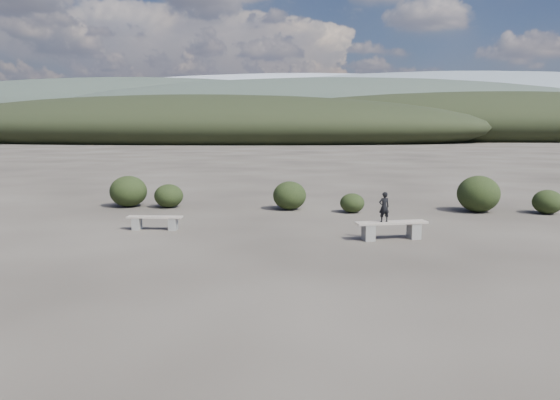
# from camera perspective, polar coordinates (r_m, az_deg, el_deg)

# --- Properties ---
(ground) EXTENTS (1200.00, 1200.00, 0.00)m
(ground) POSITION_cam_1_polar(r_m,az_deg,el_deg) (11.66, 1.37, -7.75)
(ground) COLOR #2F2A24
(ground) RESTS_ON ground
(bench_left) EXTENTS (1.67, 0.40, 0.41)m
(bench_left) POSITION_cam_1_polar(r_m,az_deg,el_deg) (16.83, -12.95, -2.22)
(bench_left) COLOR slate
(bench_left) RESTS_ON ground
(bench_right) EXTENTS (2.03, 0.94, 0.50)m
(bench_right) POSITION_cam_1_polar(r_m,az_deg,el_deg) (15.35, 11.57, -2.95)
(bench_right) COLOR slate
(bench_right) RESTS_ON ground
(seated_person) EXTENTS (0.35, 0.29, 0.83)m
(seated_person) POSITION_cam_1_polar(r_m,az_deg,el_deg) (15.16, 10.83, -0.72)
(seated_person) COLOR black
(seated_person) RESTS_ON bench_right
(shrub_a) EXTENTS (1.10, 1.10, 0.90)m
(shrub_a) POSITION_cam_1_polar(r_m,az_deg,el_deg) (21.26, -11.55, 0.43)
(shrub_a) COLOR black
(shrub_a) RESTS_ON ground
(shrub_b) EXTENTS (1.24, 1.24, 1.06)m
(shrub_b) POSITION_cam_1_polar(r_m,az_deg,el_deg) (20.29, 1.00, 0.47)
(shrub_b) COLOR black
(shrub_b) RESTS_ON ground
(shrub_c) EXTENTS (0.88, 0.88, 0.70)m
(shrub_c) POSITION_cam_1_polar(r_m,az_deg,el_deg) (19.78, 7.56, -0.31)
(shrub_c) COLOR black
(shrub_c) RESTS_ON ground
(shrub_d) EXTENTS (1.51, 1.51, 1.32)m
(shrub_d) POSITION_cam_1_polar(r_m,az_deg,el_deg) (21.01, 20.03, 0.61)
(shrub_d) COLOR black
(shrub_d) RESTS_ON ground
(shrub_e) EXTENTS (1.03, 1.03, 0.86)m
(shrub_e) POSITION_cam_1_polar(r_m,az_deg,el_deg) (21.54, 26.17, -0.18)
(shrub_e) COLOR black
(shrub_e) RESTS_ON ground
(shrub_f) EXTENTS (1.42, 1.42, 1.20)m
(shrub_f) POSITION_cam_1_polar(r_m,az_deg,el_deg) (21.82, -15.56, 0.88)
(shrub_f) COLOR black
(shrub_f) RESTS_ON ground
(mountain_ridges) EXTENTS (500.00, 400.00, 56.00)m
(mountain_ridges) POSITION_cam_1_polar(r_m,az_deg,el_deg) (350.45, 3.74, 9.08)
(mountain_ridges) COLOR black
(mountain_ridges) RESTS_ON ground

